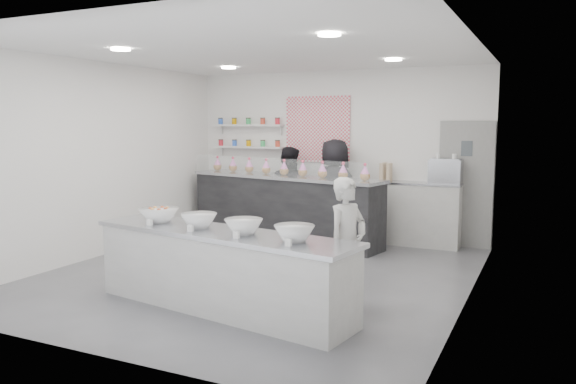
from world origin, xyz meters
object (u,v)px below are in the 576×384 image
object	(u,v)px
espresso_machine	(446,172)
woman_prep	(347,245)
prep_counter	(221,270)
staff_left	(288,192)
espresso_ledge	(417,214)
back_bar	(284,208)
staff_right	(334,190)

from	to	relation	value
espresso_machine	woman_prep	distance (m)	3.72
prep_counter	woman_prep	bearing A→B (deg)	33.61
woman_prep	staff_left	bearing A→B (deg)	56.23
espresso_ledge	espresso_machine	size ratio (longest dim) A/B	2.81
prep_counter	woman_prep	world-z (taller)	woman_prep
espresso_ledge	woman_prep	bearing A→B (deg)	-89.45
woman_prep	back_bar	bearing A→B (deg)	58.30
back_bar	staff_left	world-z (taller)	staff_left
espresso_ledge	espresso_machine	distance (m)	0.86
back_bar	woman_prep	distance (m)	3.80
espresso_ledge	staff_right	xyz separation A→B (m)	(-1.42, -0.18, 0.36)
espresso_machine	back_bar	bearing A→B (deg)	-167.38
woman_prep	staff_right	size ratio (longest dim) A/B	0.83
espresso_machine	staff_left	size ratio (longest dim) A/B	0.32
woman_prep	staff_left	xyz separation A→B (m)	(-2.36, 3.48, 0.08)
espresso_machine	staff_left	xyz separation A→B (m)	(-2.77, -0.18, -0.45)
staff_left	back_bar	bearing A→B (deg)	106.78
espresso_machine	staff_right	size ratio (longest dim) A/B	0.29
woman_prep	staff_right	world-z (taller)	staff_right
back_bar	woman_prep	bearing A→B (deg)	-42.37
back_bar	staff_right	distance (m)	0.94
espresso_ledge	woman_prep	size ratio (longest dim) A/B	0.98
espresso_ledge	espresso_machine	world-z (taller)	espresso_machine
back_bar	espresso_machine	distance (m)	2.81
espresso_machine	staff_left	world-z (taller)	staff_left
espresso_ledge	staff_right	distance (m)	1.48
espresso_ledge	staff_left	xyz separation A→B (m)	(-2.32, -0.18, 0.28)
staff_right	back_bar	bearing A→B (deg)	48.99
staff_left	woman_prep	bearing A→B (deg)	125.31
staff_left	espresso_machine	bearing A→B (deg)	-175.06
espresso_ledge	back_bar	bearing A→B (deg)	-164.90
back_bar	staff_left	size ratio (longest dim) A/B	2.28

